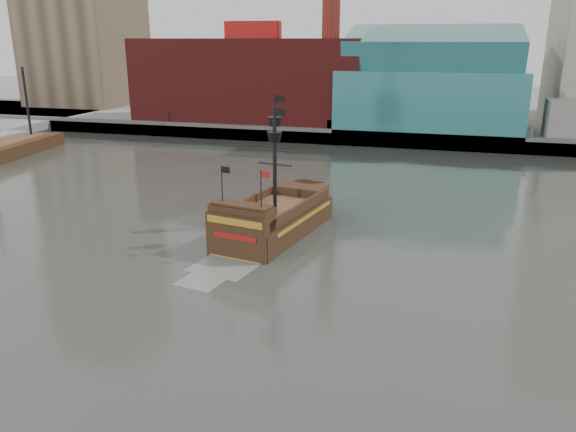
% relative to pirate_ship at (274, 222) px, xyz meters
% --- Properties ---
extents(ground, '(400.00, 400.00, 0.00)m').
position_rel_pirate_ship_xyz_m(ground, '(0.82, -16.54, -1.19)').
color(ground, '#292C27').
rests_on(ground, ground).
extents(promenade_far, '(220.00, 60.00, 2.00)m').
position_rel_pirate_ship_xyz_m(promenade_far, '(0.82, 75.46, -0.19)').
color(promenade_far, slate).
rests_on(promenade_far, ground).
extents(seawall, '(220.00, 1.00, 2.60)m').
position_rel_pirate_ship_xyz_m(seawall, '(0.82, 45.96, 0.11)').
color(seawall, '#4C4C49').
rests_on(seawall, ground).
extents(pirate_ship, '(8.25, 18.18, 13.12)m').
position_rel_pirate_ship_xyz_m(pirate_ship, '(0.00, 0.00, 0.00)').
color(pirate_ship, black).
rests_on(pirate_ship, ground).
extents(docked_vessel, '(7.69, 21.82, 14.53)m').
position_rel_pirate_ship_xyz_m(docked_vessel, '(-48.64, 23.20, -0.26)').
color(docked_vessel, black).
rests_on(docked_vessel, ground).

